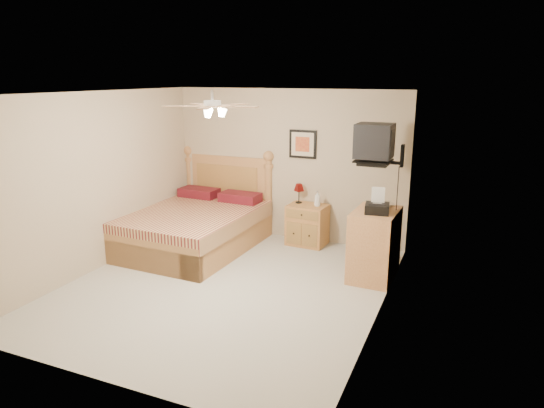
{
  "coord_description": "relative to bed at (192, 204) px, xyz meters",
  "views": [
    {
      "loc": [
        2.86,
        -5.2,
        2.7
      ],
      "look_at": [
        0.29,
        0.9,
        0.94
      ],
      "focal_mm": 32.0,
      "sensor_mm": 36.0,
      "label": 1
    }
  ],
  "objects": [
    {
      "name": "magazine_lower",
      "position": [
        2.87,
        0.2,
        0.23
      ],
      "size": [
        0.24,
        0.29,
        0.02
      ],
      "primitive_type": "imported",
      "rotation": [
        0.0,
        0.0,
        -0.17
      ],
      "color": "beige",
      "rests_on": "dresser"
    },
    {
      "name": "dresser",
      "position": [
        2.92,
        -0.06,
        -0.26
      ],
      "size": [
        0.6,
        0.83,
        0.96
      ],
      "primitive_type": "cube",
      "rotation": [
        0.0,
        0.0,
        -0.04
      ],
      "color": "#A66234",
      "rests_on": "ground"
    },
    {
      "name": "wall_left",
      "position": [
        -0.81,
        -1.12,
        0.51
      ],
      "size": [
        0.04,
        4.5,
        2.5
      ],
      "primitive_type": "cube",
      "color": "tan",
      "rests_on": "ground"
    },
    {
      "name": "ceiling_fan",
      "position": [
        1.19,
        -1.32,
        1.62
      ],
      "size": [
        1.14,
        1.14,
        0.28
      ],
      "primitive_type": null,
      "color": "white",
      "rests_on": "ceiling"
    },
    {
      "name": "table_lamp",
      "position": [
        1.45,
        0.97,
        0.09
      ],
      "size": [
        0.19,
        0.19,
        0.32
      ],
      "primitive_type": null,
      "rotation": [
        0.0,
        0.0,
        0.12
      ],
      "color": "#5B0A08",
      "rests_on": "nightstand"
    },
    {
      "name": "magazine_upper",
      "position": [
        2.91,
        0.2,
        0.25
      ],
      "size": [
        0.29,
        0.31,
        0.02
      ],
      "primitive_type": "imported",
      "rotation": [
        0.0,
        0.0,
        0.51
      ],
      "color": "tan",
      "rests_on": "magazine_lower"
    },
    {
      "name": "wall_back",
      "position": [
        1.19,
        1.13,
        0.51
      ],
      "size": [
        4.0,
        0.04,
        2.5
      ],
      "primitive_type": "cube",
      "color": "tan",
      "rests_on": "ground"
    },
    {
      "name": "fax_machine",
      "position": [
        2.95,
        -0.17,
        0.38
      ],
      "size": [
        0.35,
        0.37,
        0.33
      ],
      "primitive_type": null,
      "rotation": [
        0.0,
        0.0,
        0.15
      ],
      "color": "black",
      "rests_on": "dresser"
    },
    {
      "name": "ceiling",
      "position": [
        1.19,
        -1.12,
        1.76
      ],
      "size": [
        4.0,
        4.5,
        0.04
      ],
      "primitive_type": "cube",
      "color": "white",
      "rests_on": "ground"
    },
    {
      "name": "wall_right",
      "position": [
        3.19,
        -1.12,
        0.51
      ],
      "size": [
        0.04,
        4.5,
        2.5
      ],
      "primitive_type": "cube",
      "color": "tan",
      "rests_on": "ground"
    },
    {
      "name": "wall_front",
      "position": [
        1.19,
        -3.37,
        0.51
      ],
      "size": [
        4.0,
        0.04,
        2.5
      ],
      "primitive_type": "cube",
      "color": "tan",
      "rests_on": "ground"
    },
    {
      "name": "bed",
      "position": [
        0.0,
        0.0,
        0.0
      ],
      "size": [
        1.82,
        2.35,
        1.48
      ],
      "primitive_type": null,
      "rotation": [
        0.0,
        0.0,
        -0.04
      ],
      "color": "#B1854D",
      "rests_on": "ground"
    },
    {
      "name": "wall_tv",
      "position": [
        2.94,
        0.22,
        1.07
      ],
      "size": [
        0.56,
        0.46,
        0.58
      ],
      "primitive_type": null,
      "color": "black",
      "rests_on": "wall_right"
    },
    {
      "name": "lotion_bottle",
      "position": [
        1.8,
        0.88,
        0.05
      ],
      "size": [
        0.13,
        0.13,
        0.25
      ],
      "primitive_type": "imported",
      "rotation": [
        0.0,
        0.0,
        -0.4
      ],
      "color": "white",
      "rests_on": "nightstand"
    },
    {
      "name": "nightstand",
      "position": [
        1.64,
        0.88,
        -0.41
      ],
      "size": [
        0.64,
        0.5,
        0.67
      ],
      "primitive_type": "cube",
      "rotation": [
        0.0,
        0.0,
        -0.06
      ],
      "color": "#9E5B30",
      "rests_on": "ground"
    },
    {
      "name": "floor",
      "position": [
        1.19,
        -1.12,
        -0.74
      ],
      "size": [
        4.5,
        4.5,
        0.0
      ],
      "primitive_type": "plane",
      "color": "#ADA99C",
      "rests_on": "ground"
    },
    {
      "name": "framed_picture",
      "position": [
        1.46,
        1.11,
        0.88
      ],
      "size": [
        0.46,
        0.04,
        0.46
      ],
      "primitive_type": "cube",
      "color": "black",
      "rests_on": "wall_back"
    }
  ]
}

